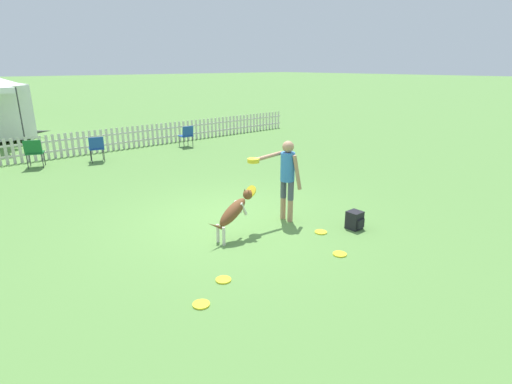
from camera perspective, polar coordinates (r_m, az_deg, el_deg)
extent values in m
plane|color=#5B8C42|center=(8.19, -3.48, -3.94)|extent=(240.00, 240.00, 0.00)
cylinder|color=tan|center=(8.04, 4.91, -2.67)|extent=(0.11, 0.11, 0.46)
cylinder|color=#474C5B|center=(7.90, 4.99, 0.15)|extent=(0.12, 0.12, 0.37)
cylinder|color=tan|center=(8.17, 3.88, -2.31)|extent=(0.11, 0.11, 0.46)
cylinder|color=#474C5B|center=(8.03, 3.94, 0.47)|extent=(0.12, 0.12, 0.37)
cylinder|color=#3372BF|center=(7.84, 4.54, 3.61)|extent=(0.29, 0.29, 0.57)
sphere|color=tan|center=(7.75, 4.61, 6.47)|extent=(0.23, 0.23, 0.23)
cylinder|color=tan|center=(7.76, 5.90, 2.78)|extent=(0.21, 0.17, 0.69)
cylinder|color=tan|center=(7.69, 1.70, 5.09)|extent=(0.70, 0.13, 0.14)
cylinder|color=yellow|center=(7.50, -0.38, 4.32)|extent=(0.23, 0.23, 0.02)
cylinder|color=yellow|center=(7.50, -0.38, 4.52)|extent=(0.23, 0.23, 0.02)
cylinder|color=yellow|center=(7.49, -0.38, 4.71)|extent=(0.23, 0.23, 0.02)
ellipsoid|color=brown|center=(7.10, -3.37, -2.89)|extent=(0.68, 0.26, 0.55)
ellipsoid|color=silver|center=(7.12, -3.36, -3.21)|extent=(0.35, 0.14, 0.28)
sphere|color=brown|center=(7.24, -1.18, -0.39)|extent=(0.18, 0.18, 0.18)
cone|color=brown|center=(7.27, -0.74, 0.11)|extent=(0.16, 0.10, 0.15)
cylinder|color=yellow|center=(7.27, -0.74, 0.11)|extent=(0.16, 0.23, 0.20)
cone|color=brown|center=(7.24, -1.62, 0.20)|extent=(0.05, 0.05, 0.08)
cone|color=brown|center=(7.16, -1.06, 0.01)|extent=(0.05, 0.05, 0.08)
cylinder|color=silver|center=(7.14, -5.47, -5.90)|extent=(0.06, 0.06, 0.34)
cylinder|color=silver|center=(7.02, -4.62, -6.31)|extent=(0.06, 0.06, 0.34)
cylinder|color=silver|center=(7.26, -2.58, -2.11)|extent=(0.16, 0.06, 0.27)
cylinder|color=silver|center=(7.15, -1.79, -2.42)|extent=(0.16, 0.06, 0.27)
cone|color=brown|center=(6.93, -5.89, -4.83)|extent=(0.32, 0.06, 0.21)
cylinder|color=yellow|center=(6.87, 11.87, -8.67)|extent=(0.23, 0.23, 0.02)
cylinder|color=yellow|center=(5.50, -7.84, -15.62)|extent=(0.23, 0.23, 0.02)
cylinder|color=yellow|center=(7.65, 9.24, -5.67)|extent=(0.23, 0.23, 0.02)
cylinder|color=yellow|center=(6.01, -4.68, -12.39)|extent=(0.23, 0.23, 0.02)
cube|color=black|center=(7.92, 13.88, -3.89)|extent=(0.26, 0.25, 0.35)
cube|color=black|center=(7.85, 14.74, -4.42)|extent=(0.18, 0.04, 0.17)
cube|color=beige|center=(15.38, -22.87, 5.95)|extent=(18.86, 0.04, 0.06)
cube|color=beige|center=(15.32, -23.02, 7.19)|extent=(18.86, 0.04, 0.06)
cube|color=beige|center=(14.80, -32.14, 4.84)|extent=(0.09, 0.02, 0.81)
cube|color=beige|center=(14.83, -31.38, 4.99)|extent=(0.09, 0.02, 0.81)
cube|color=beige|center=(14.86, -30.63, 5.13)|extent=(0.09, 0.02, 0.81)
cube|color=beige|center=(14.89, -29.88, 5.27)|extent=(0.09, 0.02, 0.81)
cube|color=beige|center=(14.93, -29.13, 5.41)|extent=(0.09, 0.02, 0.81)
cube|color=beige|center=(14.97, -28.39, 5.55)|extent=(0.09, 0.02, 0.81)
cube|color=beige|center=(15.02, -27.65, 5.69)|extent=(0.09, 0.02, 0.81)
cube|color=beige|center=(15.06, -26.91, 5.83)|extent=(0.09, 0.02, 0.81)
cube|color=beige|center=(15.11, -26.18, 5.96)|extent=(0.09, 0.02, 0.81)
cube|color=beige|center=(15.16, -25.45, 6.09)|extent=(0.09, 0.02, 0.81)
cube|color=beige|center=(15.21, -24.73, 6.22)|extent=(0.09, 0.02, 0.81)
cube|color=beige|center=(15.27, -24.01, 6.35)|extent=(0.09, 0.02, 0.81)
cube|color=beige|center=(15.32, -23.30, 6.48)|extent=(0.09, 0.02, 0.81)
cube|color=beige|center=(15.38, -22.59, 6.60)|extent=(0.09, 0.02, 0.81)
cube|color=beige|center=(15.45, -21.89, 6.72)|extent=(0.09, 0.02, 0.81)
cube|color=beige|center=(15.51, -21.19, 6.84)|extent=(0.09, 0.02, 0.81)
cube|color=beige|center=(15.58, -20.50, 6.96)|extent=(0.09, 0.02, 0.81)
cube|color=beige|center=(15.65, -19.81, 7.08)|extent=(0.09, 0.02, 0.81)
cube|color=beige|center=(15.72, -19.13, 7.19)|extent=(0.09, 0.02, 0.81)
cube|color=beige|center=(15.79, -18.46, 7.31)|extent=(0.09, 0.02, 0.81)
cube|color=beige|center=(15.87, -17.79, 7.42)|extent=(0.09, 0.02, 0.81)
cube|color=beige|center=(15.95, -17.13, 7.52)|extent=(0.09, 0.02, 0.81)
cube|color=beige|center=(16.03, -16.47, 7.63)|extent=(0.09, 0.02, 0.81)
cube|color=beige|center=(16.11, -15.82, 7.74)|extent=(0.09, 0.02, 0.81)
cube|color=beige|center=(16.19, -15.18, 7.84)|extent=(0.09, 0.02, 0.81)
cube|color=beige|center=(16.28, -14.54, 7.94)|extent=(0.09, 0.02, 0.81)
cube|color=beige|center=(16.37, -13.91, 8.04)|extent=(0.09, 0.02, 0.81)
cube|color=beige|center=(16.46, -13.29, 8.13)|extent=(0.09, 0.02, 0.81)
cube|color=beige|center=(16.55, -12.67, 8.23)|extent=(0.09, 0.02, 0.81)
cube|color=beige|center=(16.64, -12.06, 8.32)|extent=(0.09, 0.02, 0.81)
cube|color=beige|center=(16.74, -11.45, 8.41)|extent=(0.09, 0.02, 0.81)
cube|color=beige|center=(16.84, -10.86, 8.50)|extent=(0.09, 0.02, 0.81)
cube|color=beige|center=(16.94, -10.27, 8.58)|extent=(0.09, 0.02, 0.81)
cube|color=beige|center=(17.04, -9.68, 8.67)|extent=(0.09, 0.02, 0.81)
cube|color=beige|center=(17.14, -9.11, 8.75)|extent=(0.09, 0.02, 0.81)
cube|color=beige|center=(17.25, -8.54, 8.83)|extent=(0.09, 0.02, 0.81)
cube|color=beige|center=(17.36, -7.97, 8.91)|extent=(0.09, 0.02, 0.81)
cube|color=beige|center=(17.46, -7.41, 8.98)|extent=(0.09, 0.02, 0.81)
cube|color=beige|center=(17.57, -6.86, 9.06)|extent=(0.09, 0.02, 0.81)
cube|color=beige|center=(17.69, -6.32, 9.13)|extent=(0.09, 0.02, 0.81)
cube|color=beige|center=(17.80, -5.78, 9.21)|extent=(0.09, 0.02, 0.81)
cube|color=beige|center=(17.91, -5.25, 9.28)|extent=(0.09, 0.02, 0.81)
cube|color=beige|center=(18.03, -4.73, 9.34)|extent=(0.09, 0.02, 0.81)
cube|color=beige|center=(18.15, -4.21, 9.41)|extent=(0.09, 0.02, 0.81)
cube|color=beige|center=(18.27, -3.70, 9.48)|extent=(0.09, 0.02, 0.81)
cube|color=beige|center=(18.39, -3.20, 9.54)|extent=(0.09, 0.02, 0.81)
cube|color=beige|center=(18.51, -2.70, 9.60)|extent=(0.09, 0.02, 0.81)
cube|color=beige|center=(18.63, -2.21, 9.66)|extent=(0.09, 0.02, 0.81)
cube|color=beige|center=(18.76, -1.72, 9.72)|extent=(0.09, 0.02, 0.81)
cube|color=beige|center=(18.88, -1.24, 9.78)|extent=(0.09, 0.02, 0.81)
cube|color=beige|center=(19.01, -0.77, 9.83)|extent=(0.09, 0.02, 0.81)
cube|color=beige|center=(19.14, -0.30, 9.89)|extent=(0.09, 0.02, 0.81)
cube|color=beige|center=(19.27, 0.16, 9.94)|extent=(0.09, 0.02, 0.81)
cube|color=beige|center=(19.40, 0.61, 9.99)|extent=(0.09, 0.02, 0.81)
cube|color=beige|center=(19.53, 1.06, 10.05)|extent=(0.09, 0.02, 0.81)
cube|color=beige|center=(19.66, 1.50, 10.09)|extent=(0.09, 0.02, 0.81)
cube|color=beige|center=(19.80, 1.94, 10.14)|extent=(0.09, 0.02, 0.81)
cube|color=beige|center=(19.93, 2.37, 10.19)|extent=(0.09, 0.02, 0.81)
cube|color=beige|center=(20.07, 2.79, 10.24)|extent=(0.09, 0.02, 0.81)
cube|color=beige|center=(20.21, 3.21, 10.28)|extent=(0.09, 0.02, 0.81)
cylinder|color=#333338|center=(15.96, -9.71, 7.33)|extent=(0.02, 0.02, 0.42)
cylinder|color=#333338|center=(15.79, -10.93, 7.15)|extent=(0.02, 0.02, 0.42)
cylinder|color=#333338|center=(15.63, -9.03, 7.15)|extent=(0.02, 0.02, 0.42)
cylinder|color=#333338|center=(15.45, -10.27, 6.97)|extent=(0.02, 0.02, 0.42)
cube|color=#1E4799|center=(15.67, -10.02, 7.90)|extent=(0.47, 0.47, 0.03)
cube|color=#1E4799|center=(15.46, -9.70, 8.53)|extent=(0.45, 0.10, 0.39)
cylinder|color=#333338|center=(14.24, -21.05, 5.18)|extent=(0.02, 0.02, 0.43)
cylinder|color=#333338|center=(14.22, -22.57, 4.99)|extent=(0.02, 0.02, 0.43)
cylinder|color=#333338|center=(13.87, -20.87, 4.89)|extent=(0.02, 0.02, 0.43)
cylinder|color=#333338|center=(13.84, -22.44, 4.69)|extent=(0.02, 0.02, 0.43)
cube|color=#1E4799|center=(14.00, -21.83, 5.79)|extent=(0.54, 0.54, 0.03)
cube|color=#1E4799|center=(13.77, -21.85, 6.47)|extent=(0.46, 0.19, 0.41)
cylinder|color=#333338|center=(14.20, -27.97, 4.30)|extent=(0.02, 0.02, 0.45)
cylinder|color=#333338|center=(14.26, -29.61, 4.11)|extent=(0.02, 0.02, 0.45)
cylinder|color=#333338|center=(13.80, -28.18, 3.93)|extent=(0.02, 0.02, 0.45)
cylinder|color=#333338|center=(13.86, -29.86, 3.73)|extent=(0.02, 0.02, 0.45)
cube|color=#19662D|center=(13.98, -29.04, 4.91)|extent=(0.63, 0.63, 0.03)
cube|color=#19662D|center=(13.73, -29.30, 5.60)|extent=(0.49, 0.26, 0.43)
cylinder|color=#333338|center=(16.50, -30.49, 8.78)|extent=(0.04, 0.04, 2.28)
cylinder|color=#333338|center=(19.56, -32.32, 9.53)|extent=(0.04, 0.04, 2.28)
cone|color=#3F3F42|center=(19.83, -28.32, 7.62)|extent=(0.80, 0.21, 0.20)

